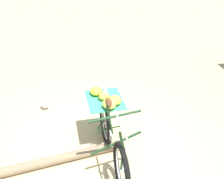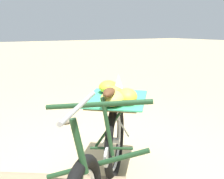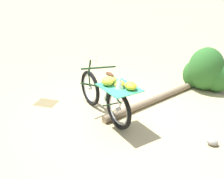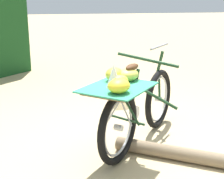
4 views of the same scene
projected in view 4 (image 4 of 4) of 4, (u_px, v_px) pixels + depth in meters
ground_plane at (139, 153)px, 3.39m from camera, size 60.00×60.00×0.00m
bicycle at (136, 103)px, 3.40m from camera, size 1.53×1.41×1.03m
leaf_litter_patch at (123, 105)px, 4.91m from camera, size 0.44×0.36×0.01m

